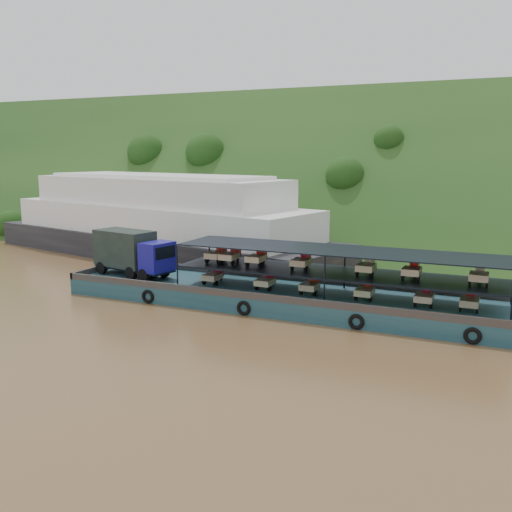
% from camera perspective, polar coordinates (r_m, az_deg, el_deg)
% --- Properties ---
extents(ground, '(160.00, 160.00, 0.00)m').
position_cam_1_polar(ground, '(42.24, 0.81, -5.13)').
color(ground, brown).
rests_on(ground, ground).
extents(hillside, '(140.00, 39.60, 39.60)m').
position_cam_1_polar(hillside, '(75.99, 11.64, 1.54)').
color(hillside, '#183914').
rests_on(hillside, ground).
extents(cargo_barge, '(35.00, 7.18, 4.91)m').
position_cam_1_polar(cargo_barge, '(42.66, 1.27, -3.27)').
color(cargo_barge, '#143A46').
rests_on(cargo_barge, ground).
extents(passenger_ferry, '(45.58, 20.73, 8.96)m').
position_cam_1_polar(passenger_ferry, '(63.65, -9.82, 3.48)').
color(passenger_ferry, black).
rests_on(passenger_ferry, ground).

